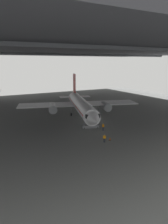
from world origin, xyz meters
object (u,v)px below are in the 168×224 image
(boarding_stairs, at_px, (91,124))
(crew_worker_near_nose, at_px, (104,138))
(traffic_cone_orange, at_px, (110,139))
(crew_worker_by_stairs, at_px, (103,126))
(airplane_main, at_px, (81,105))

(boarding_stairs, relative_size, crew_worker_near_nose, 2.93)
(traffic_cone_orange, bearing_deg, crew_worker_by_stairs, 68.98)
(traffic_cone_orange, bearing_deg, boarding_stairs, 83.84)
(airplane_main, bearing_deg, boarding_stairs, -104.83)
(boarding_stairs, distance_m, crew_worker_near_nose, 9.75)
(traffic_cone_orange, bearing_deg, crew_worker_near_nose, -165.46)
(boarding_stairs, xyz_separation_m, traffic_cone_orange, (-0.97, -9.00, -0.43))
(crew_worker_near_nose, height_order, crew_worker_by_stairs, crew_worker_by_stairs)
(boarding_stairs, distance_m, crew_worker_by_stairs, 3.64)
(airplane_main, height_order, crew_worker_near_nose, airplane_main)
(crew_worker_near_nose, distance_m, crew_worker_by_stairs, 7.03)
(crew_worker_near_nose, bearing_deg, crew_worker_by_stairs, 58.17)
(crew_worker_near_nose, height_order, traffic_cone_orange, crew_worker_near_nose)
(airplane_main, distance_m, boarding_stairs, 10.18)
(crew_worker_near_nose, bearing_deg, traffic_cone_orange, 14.54)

